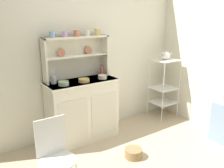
# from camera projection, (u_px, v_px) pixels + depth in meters

# --- Properties ---
(wall_back) EXTENTS (3.84, 0.05, 2.50)m
(wall_back) POSITION_uv_depth(u_px,v_px,m) (87.00, 52.00, 3.60)
(wall_back) COLOR silver
(wall_back) RESTS_ON ground
(hutch_cabinet) EXTENTS (1.03, 0.45, 0.90)m
(hutch_cabinet) POSITION_uv_depth(u_px,v_px,m) (83.00, 110.00, 3.49)
(hutch_cabinet) COLOR silver
(hutch_cabinet) RESTS_ON ground
(hutch_shelf_unit) EXTENTS (0.96, 0.18, 0.61)m
(hutch_shelf_unit) POSITION_uv_depth(u_px,v_px,m) (75.00, 54.00, 3.40)
(hutch_shelf_unit) COLOR silver
(hutch_shelf_unit) RESTS_ON hutch_cabinet
(bakers_rack) EXTENTS (0.41, 0.38, 1.06)m
(bakers_rack) POSITION_uv_depth(u_px,v_px,m) (164.00, 83.00, 4.19)
(bakers_rack) COLOR silver
(bakers_rack) RESTS_ON ground
(wire_chair) EXTENTS (0.36, 0.36, 0.85)m
(wire_chair) POSITION_uv_depth(u_px,v_px,m) (54.00, 152.00, 2.32)
(wire_chair) COLOR white
(wire_chair) RESTS_ON ground
(floor_basket) EXTENTS (0.23, 0.23, 0.12)m
(floor_basket) POSITION_uv_depth(u_px,v_px,m) (133.00, 153.00, 3.13)
(floor_basket) COLOR #93754C
(floor_basket) RESTS_ON ground
(cup_sky_0) EXTENTS (0.09, 0.07, 0.08)m
(cup_sky_0) POSITION_uv_depth(u_px,v_px,m) (52.00, 35.00, 3.10)
(cup_sky_0) COLOR #8EB2D1
(cup_sky_0) RESTS_ON hutch_shelf_unit
(cup_lilac_1) EXTENTS (0.09, 0.07, 0.08)m
(cup_lilac_1) POSITION_uv_depth(u_px,v_px,m) (65.00, 34.00, 3.20)
(cup_lilac_1) COLOR #B79ECC
(cup_lilac_1) RESTS_ON hutch_shelf_unit
(cup_terracotta_2) EXTENTS (0.10, 0.08, 0.09)m
(cup_terracotta_2) POSITION_uv_depth(u_px,v_px,m) (77.00, 33.00, 3.29)
(cup_terracotta_2) COLOR #C67556
(cup_terracotta_2) RESTS_ON hutch_shelf_unit
(cup_cream_3) EXTENTS (0.08, 0.07, 0.08)m
(cup_cream_3) POSITION_uv_depth(u_px,v_px,m) (87.00, 33.00, 3.38)
(cup_cream_3) COLOR silver
(cup_cream_3) RESTS_ON hutch_shelf_unit
(cup_gold_4) EXTENTS (0.08, 0.07, 0.09)m
(cup_gold_4) POSITION_uv_depth(u_px,v_px,m) (97.00, 32.00, 3.46)
(cup_gold_4) COLOR #DBB760
(cup_gold_4) RESTS_ON hutch_shelf_unit
(bowl_mixing_large) EXTENTS (0.14, 0.14, 0.05)m
(bowl_mixing_large) POSITION_uv_depth(u_px,v_px,m) (64.00, 83.00, 3.14)
(bowl_mixing_large) COLOR #9EB78E
(bowl_mixing_large) RESTS_ON hutch_cabinet
(bowl_floral_medium) EXTENTS (0.15, 0.15, 0.05)m
(bowl_floral_medium) POSITION_uv_depth(u_px,v_px,m) (84.00, 80.00, 3.30)
(bowl_floral_medium) COLOR #DBB760
(bowl_floral_medium) RESTS_ON hutch_cabinet
(bowl_cream_small) EXTENTS (0.13, 0.13, 0.06)m
(bowl_cream_small) POSITION_uv_depth(u_px,v_px,m) (102.00, 77.00, 3.46)
(bowl_cream_small) COLOR silver
(bowl_cream_small) RESTS_ON hutch_cabinet
(jam_bottle) EXTENTS (0.05, 0.05, 0.17)m
(jam_bottle) POSITION_uv_depth(u_px,v_px,m) (101.00, 71.00, 3.62)
(jam_bottle) COLOR #B74C47
(jam_bottle) RESTS_ON hutch_cabinet
(utensil_jar) EXTENTS (0.08, 0.08, 0.24)m
(utensil_jar) POSITION_uv_depth(u_px,v_px,m) (53.00, 79.00, 3.21)
(utensil_jar) COLOR #B2B7C6
(utensil_jar) RESTS_ON hutch_cabinet
(porcelain_teapot) EXTENTS (0.24, 0.14, 0.17)m
(porcelain_teapot) POSITION_uv_depth(u_px,v_px,m) (166.00, 55.00, 4.05)
(porcelain_teapot) COLOR white
(porcelain_teapot) RESTS_ON bakers_rack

